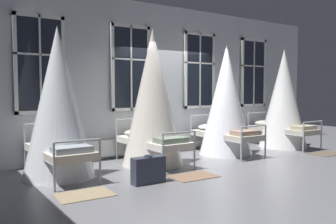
# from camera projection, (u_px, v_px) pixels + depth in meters

# --- Properties ---
(ground) EXTENTS (18.44, 18.44, 0.00)m
(ground) POSITION_uv_depth(u_px,v_px,m) (192.00, 158.00, 7.97)
(ground) COLOR slate
(back_wall_with_windows) EXTENTS (10.22, 0.10, 3.57)m
(back_wall_with_windows) POSITION_uv_depth(u_px,v_px,m) (165.00, 80.00, 8.76)
(back_wall_with_windows) COLOR silver
(back_wall_with_windows) RESTS_ON ground
(window_bank) EXTENTS (7.01, 0.10, 2.93)m
(window_bank) POSITION_uv_depth(u_px,v_px,m) (168.00, 105.00, 8.70)
(window_bank) COLOR black
(window_bank) RESTS_ON ground
(cot_first) EXTENTS (1.26, 1.85, 2.64)m
(cot_first) POSITION_uv_depth(u_px,v_px,m) (58.00, 105.00, 6.21)
(cot_first) COLOR #9EA3A8
(cot_first) RESTS_ON ground
(cot_second) EXTENTS (1.26, 1.85, 2.77)m
(cot_second) POSITION_uv_depth(u_px,v_px,m) (153.00, 99.00, 7.27)
(cot_second) COLOR #9EA3A8
(cot_second) RESTS_ON ground
(cot_third) EXTENTS (1.26, 1.85, 2.59)m
(cot_third) POSITION_uv_depth(u_px,v_px,m) (226.00, 102.00, 8.44)
(cot_third) COLOR #9EA3A8
(cot_third) RESTS_ON ground
(cot_fourth) EXTENTS (1.26, 1.84, 2.61)m
(cot_fourth) POSITION_uv_depth(u_px,v_px,m) (283.00, 100.00, 9.53)
(cot_fourth) COLOR #9EA3A8
(cot_fourth) RESTS_ON ground
(rug_first) EXTENTS (0.82, 0.59, 0.01)m
(rug_first) POSITION_uv_depth(u_px,v_px,m) (85.00, 195.00, 5.18)
(rug_first) COLOR #8E7A5B
(rug_first) RESTS_ON ground
(rug_second) EXTENTS (0.82, 0.59, 0.01)m
(rug_second) POSITION_uv_depth(u_px,v_px,m) (193.00, 176.00, 6.30)
(rug_second) COLOR brown
(rug_second) RESTS_ON ground
(rug_fourth) EXTENTS (0.82, 0.59, 0.01)m
(rug_fourth) POSITION_uv_depth(u_px,v_px,m) (325.00, 154.00, 8.54)
(rug_fourth) COLOR brown
(rug_fourth) RESTS_ON ground
(suitcase_dark) EXTENTS (0.56, 0.21, 0.47)m
(suitcase_dark) POSITION_uv_depth(u_px,v_px,m) (148.00, 170.00, 5.82)
(suitcase_dark) COLOR #2D3342
(suitcase_dark) RESTS_ON ground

